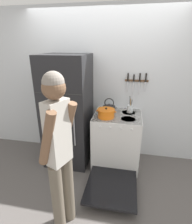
% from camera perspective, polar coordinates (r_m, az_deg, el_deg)
% --- Properties ---
extents(ground_plane, '(14.00, 14.00, 0.00)m').
position_cam_1_polar(ground_plane, '(3.56, 1.92, -12.16)').
color(ground_plane, '#5B5654').
extents(wall_back, '(10.00, 0.06, 2.55)m').
position_cam_1_polar(wall_back, '(3.08, 2.30, 8.37)').
color(wall_back, silver).
rests_on(wall_back, ground_plane).
extents(refrigerator, '(0.72, 0.75, 1.83)m').
position_cam_1_polar(refrigerator, '(2.95, -9.15, 0.19)').
color(refrigerator, black).
rests_on(refrigerator, ground_plane).
extents(stove_range, '(0.75, 1.42, 0.91)m').
position_cam_1_polar(stove_range, '(2.98, 6.64, -9.36)').
color(stove_range, white).
rests_on(stove_range, ground_plane).
extents(dutch_oven_pot, '(0.31, 0.27, 0.16)m').
position_cam_1_polar(dutch_oven_pot, '(2.67, 3.32, -0.39)').
color(dutch_oven_pot, orange).
rests_on(dutch_oven_pot, stove_range).
extents(tea_kettle, '(0.26, 0.21, 0.23)m').
position_cam_1_polar(tea_kettle, '(2.92, 4.31, 1.42)').
color(tea_kettle, black).
rests_on(tea_kettle, stove_range).
extents(utensil_jar, '(0.10, 0.10, 0.27)m').
position_cam_1_polar(utensil_jar, '(2.91, 11.04, 1.15)').
color(utensil_jar, silver).
rests_on(utensil_jar, stove_range).
extents(person, '(0.37, 0.42, 1.76)m').
position_cam_1_polar(person, '(1.78, -11.92, -11.92)').
color(person, '#6B6051').
rests_on(person, ground_plane).
extents(wall_knife_strip, '(0.38, 0.03, 0.36)m').
position_cam_1_polar(wall_knife_strip, '(2.98, 13.14, 9.96)').
color(wall_knife_strip, brown).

